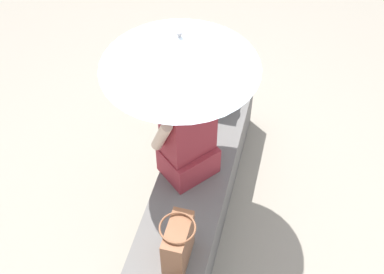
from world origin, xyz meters
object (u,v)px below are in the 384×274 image
object	(u,v)px
person_seated	(188,132)
handbag_black	(216,86)
parasol	(180,52)
tote_bag_canvas	(178,244)

from	to	relation	value
person_seated	handbag_black	xyz separation A→B (m)	(-0.71, 0.03, -0.22)
handbag_black	parasol	bearing A→B (deg)	-7.75
handbag_black	tote_bag_canvas	bearing A→B (deg)	3.62
parasol	tote_bag_canvas	world-z (taller)	parasol
parasol	handbag_black	xyz separation A→B (m)	(-0.65, 0.09, -0.81)
parasol	person_seated	bearing A→B (deg)	47.07
parasol	handbag_black	distance (m)	1.04
parasol	handbag_black	bearing A→B (deg)	172.25
person_seated	parasol	distance (m)	0.60
person_seated	parasol	size ratio (longest dim) A/B	0.80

